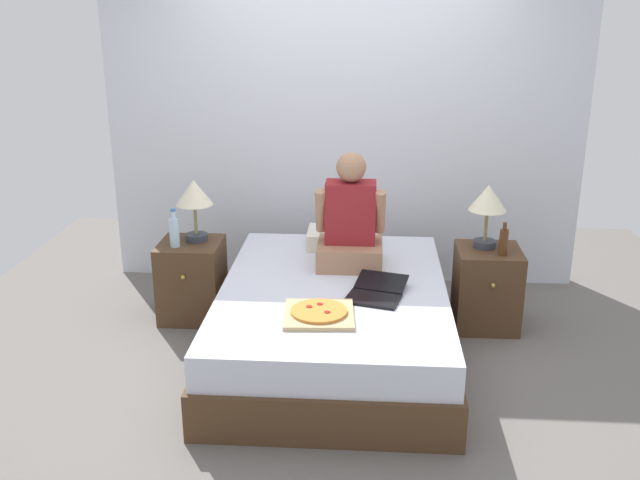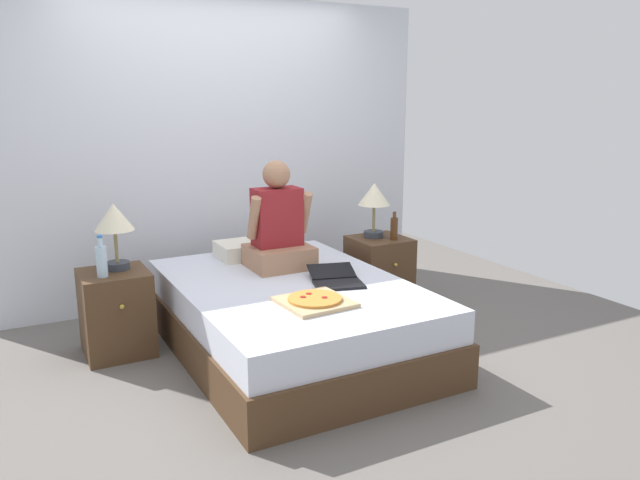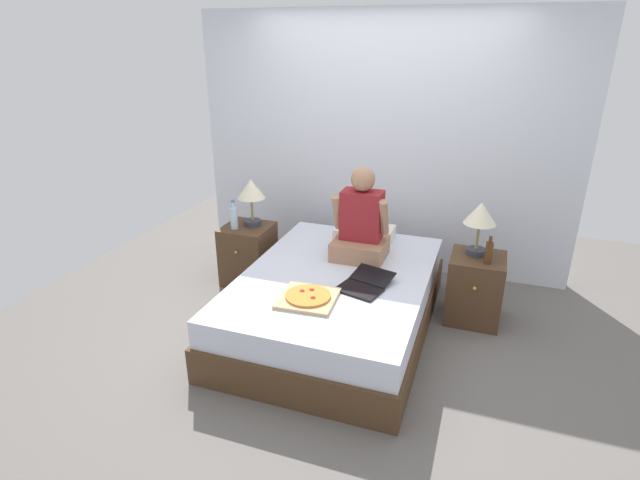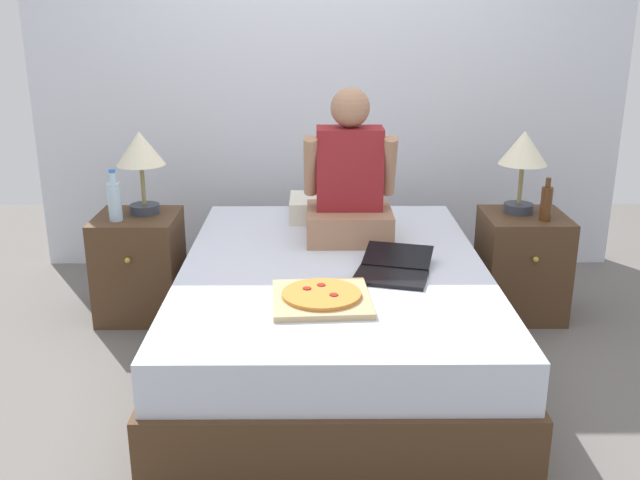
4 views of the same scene
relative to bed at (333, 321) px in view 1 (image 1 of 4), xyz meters
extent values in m
plane|color=#66605B|center=(0.00, 0.00, -0.24)|extent=(5.76, 5.76, 0.00)
cube|color=silver|center=(0.00, 1.41, 1.01)|extent=(3.76, 0.12, 2.50)
cube|color=#4C331E|center=(0.00, 0.00, -0.10)|extent=(1.47, 2.11, 0.28)
cube|color=silver|center=(0.00, 0.00, 0.14)|extent=(1.43, 2.04, 0.21)
cube|color=#4C331E|center=(-1.06, 0.52, 0.05)|extent=(0.44, 0.44, 0.58)
sphere|color=gold|center=(-1.06, 0.29, 0.16)|extent=(0.03, 0.03, 0.03)
cylinder|color=#333842|center=(-1.02, 0.57, 0.36)|extent=(0.16, 0.16, 0.05)
cylinder|color=olive|center=(-1.02, 0.57, 0.49)|extent=(0.02, 0.02, 0.22)
cone|color=beige|center=(-1.02, 0.57, 0.69)|extent=(0.26, 0.26, 0.18)
cylinder|color=silver|center=(-1.14, 0.43, 0.44)|extent=(0.07, 0.07, 0.20)
cylinder|color=silver|center=(-1.14, 0.43, 0.57)|extent=(0.03, 0.03, 0.06)
cylinder|color=blue|center=(-1.14, 0.43, 0.60)|extent=(0.04, 0.04, 0.02)
cube|color=#4C331E|center=(1.06, 0.52, 0.05)|extent=(0.44, 0.44, 0.58)
sphere|color=gold|center=(1.06, 0.29, 0.16)|extent=(0.03, 0.03, 0.03)
cylinder|color=#333842|center=(1.03, 0.57, 0.36)|extent=(0.16, 0.16, 0.05)
cylinder|color=olive|center=(1.03, 0.57, 0.49)|extent=(0.02, 0.02, 0.22)
cone|color=beige|center=(1.03, 0.57, 0.69)|extent=(0.26, 0.26, 0.18)
cylinder|color=#512D14|center=(1.13, 0.42, 0.42)|extent=(0.06, 0.06, 0.18)
cylinder|color=#512D14|center=(1.13, 0.42, 0.54)|extent=(0.03, 0.03, 0.05)
cube|color=silver|center=(0.03, 0.77, 0.31)|extent=(0.52, 0.34, 0.12)
cube|color=#A37556|center=(0.09, 0.38, 0.33)|extent=(0.44, 0.40, 0.16)
cube|color=maroon|center=(0.09, 0.41, 0.62)|extent=(0.34, 0.20, 0.42)
sphere|color=#A37556|center=(0.09, 0.41, 0.93)|extent=(0.20, 0.20, 0.20)
cylinder|color=#A37556|center=(-0.11, 0.36, 0.64)|extent=(0.07, 0.18, 0.32)
cylinder|color=#A37556|center=(0.29, 0.36, 0.64)|extent=(0.07, 0.18, 0.32)
cube|color=black|center=(0.25, -0.22, 0.26)|extent=(0.37, 0.30, 0.02)
cube|color=black|center=(0.30, -0.02, 0.29)|extent=(0.35, 0.27, 0.06)
cube|color=tan|center=(-0.06, -0.47, 0.26)|extent=(0.42, 0.42, 0.02)
cylinder|color=#CC7F33|center=(-0.06, -0.47, 0.28)|extent=(0.33, 0.33, 0.02)
cylinder|color=maroon|center=(-0.12, -0.43, 0.29)|extent=(0.04, 0.04, 0.00)
cylinder|color=maroon|center=(-0.01, -0.50, 0.29)|extent=(0.04, 0.04, 0.00)
cylinder|color=maroon|center=(-0.06, -0.39, 0.29)|extent=(0.04, 0.04, 0.00)
camera|label=1|loc=(0.21, -4.21, 2.00)|focal=40.00mm
camera|label=2|loc=(-1.72, -3.65, 1.49)|focal=35.00mm
camera|label=3|loc=(1.07, -3.42, 2.02)|focal=28.00mm
camera|label=4|loc=(-0.09, -3.19, 1.40)|focal=40.00mm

